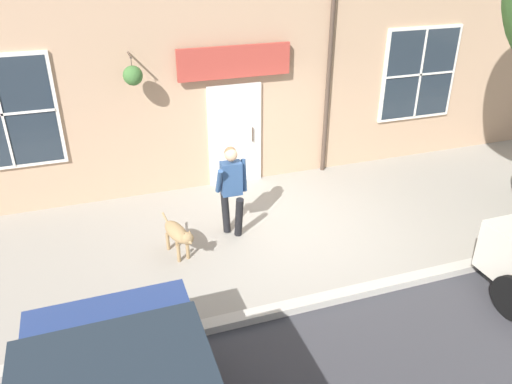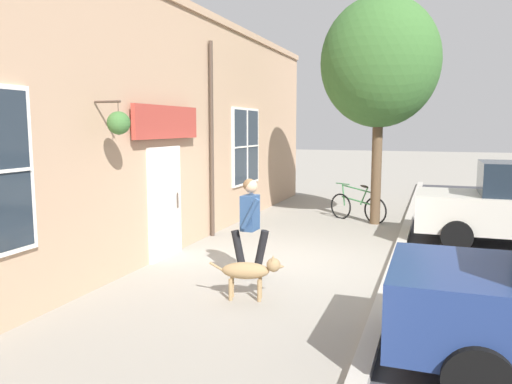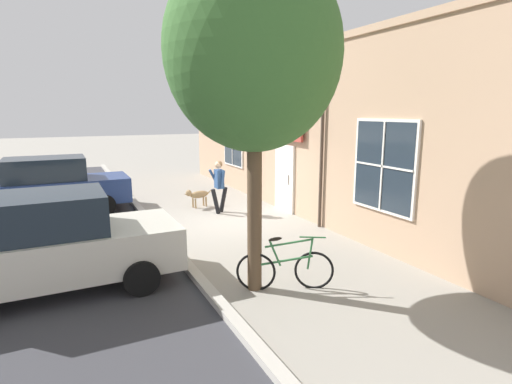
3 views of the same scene
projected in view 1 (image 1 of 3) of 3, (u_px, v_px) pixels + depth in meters
The scene contains 4 objects.
ground_plane at pixel (290, 229), 8.89m from camera, with size 90.00×90.00×0.00m, color gray.
storefront_facade at pixel (248, 61), 9.71m from camera, with size 0.95×18.00×4.96m.
pedestrian_walking at pixel (231, 184), 8.33m from camera, with size 0.61×0.56×1.64m.
dog_on_leash at pixel (178, 234), 7.98m from camera, with size 1.07×0.43×0.64m.
Camera 1 is at (6.98, -3.02, 4.70)m, focal length 35.00 mm.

